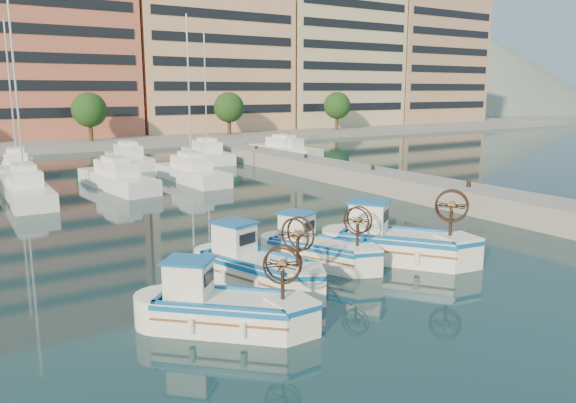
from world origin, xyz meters
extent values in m
plane|color=#193A41|center=(0.00, 0.00, 0.00)|extent=(300.00, 300.00, 0.00)
cube|color=gray|center=(13.00, 8.00, 0.60)|extent=(3.00, 60.00, 1.20)
cube|color=gray|center=(0.00, 67.00, 0.30)|extent=(180.00, 40.00, 0.60)
cube|color=#BA5F48|center=(1.00, 65.00, 13.10)|extent=(22.00, 14.00, 25.00)
cube|color=black|center=(1.00, 58.00, 13.10)|extent=(20.24, 0.12, 22.50)
cube|color=tan|center=(24.00, 65.00, 11.60)|extent=(23.00, 14.00, 22.00)
cube|color=black|center=(24.00, 58.00, 11.60)|extent=(21.16, 0.12, 19.80)
cube|color=#CBBB8B|center=(47.00, 65.00, 12.60)|extent=(22.00, 14.00, 24.00)
cube|color=black|center=(47.00, 58.00, 12.60)|extent=(20.24, 0.12, 21.60)
cube|color=tan|center=(69.00, 65.00, 12.10)|extent=(21.00, 14.00, 23.00)
cube|color=black|center=(69.00, 58.00, 12.10)|extent=(19.32, 0.12, 20.70)
cylinder|color=#3F2B19|center=(4.00, 53.50, 1.50)|extent=(0.50, 0.50, 3.00)
sphere|color=#214B1A|center=(4.00, 53.50, 4.20)|extent=(4.00, 4.00, 4.00)
cylinder|color=#3F2B19|center=(22.00, 53.50, 1.50)|extent=(0.50, 0.50, 3.00)
sphere|color=#214B1A|center=(22.00, 53.50, 4.20)|extent=(4.00, 4.00, 4.00)
cylinder|color=#3F2B19|center=(40.00, 53.50, 1.50)|extent=(0.50, 0.50, 3.00)
sphere|color=#214B1A|center=(40.00, 53.50, 4.20)|extent=(4.00, 4.00, 4.00)
cone|color=slate|center=(140.00, 110.00, 0.00)|extent=(160.00, 160.00, 50.00)
cube|color=white|center=(-7.33, 21.96, 0.50)|extent=(2.37, 9.82, 1.00)
cylinder|color=silver|center=(-7.33, 21.96, 6.00)|extent=(0.12, 0.12, 11.00)
cube|color=white|center=(-1.63, 22.75, 0.50)|extent=(3.19, 8.92, 1.00)
cube|color=white|center=(3.65, 22.70, 0.50)|extent=(2.60, 8.18, 1.00)
cylinder|color=silver|center=(3.65, 22.70, 6.00)|extent=(0.12, 0.12, 11.00)
cube|color=white|center=(-6.43, 32.67, 0.50)|extent=(3.35, 8.10, 1.00)
cylinder|color=silver|center=(-6.43, 32.67, 6.00)|extent=(0.12, 0.12, 11.00)
cube|color=white|center=(2.34, 33.36, 0.50)|extent=(2.47, 8.09, 1.00)
cube|color=white|center=(9.59, 33.17, 0.50)|extent=(2.75, 8.50, 1.00)
cylinder|color=silver|center=(9.59, 33.17, 6.00)|extent=(0.12, 0.12, 11.00)
cube|color=white|center=(17.64, 32.62, 0.50)|extent=(3.65, 9.06, 1.00)
cube|color=white|center=(-5.46, -1.41, 0.46)|extent=(3.73, 3.64, 0.91)
cube|color=#0C549D|center=(-5.46, -1.41, 0.80)|extent=(3.85, 3.75, 0.14)
cube|color=blue|center=(-5.46, -1.41, 0.75)|extent=(3.23, 3.14, 0.05)
cube|color=white|center=(-6.23, -0.69, 1.39)|extent=(1.48, 1.47, 0.96)
cube|color=#0C549D|center=(-6.23, -0.69, 1.91)|extent=(1.66, 1.66, 0.07)
cylinder|color=#331E14|center=(-4.32, -2.48, 1.42)|extent=(0.10, 0.10, 1.01)
cylinder|color=brown|center=(-4.32, -2.48, 1.96)|extent=(0.37, 0.37, 0.24)
torus|color=#331E14|center=(-4.41, -2.57, 1.96)|extent=(0.78, 0.74, 1.02)
torus|color=#331E14|center=(-4.23, -2.38, 1.96)|extent=(0.78, 0.74, 1.02)
cube|color=white|center=(-3.04, 1.11, 0.48)|extent=(2.76, 4.20, 0.97)
cube|color=#0C549D|center=(-3.04, 1.11, 0.85)|extent=(2.85, 4.33, 0.15)
cube|color=blue|center=(-3.04, 1.11, 0.79)|extent=(2.30, 3.72, 0.06)
cube|color=white|center=(-3.38, 2.16, 1.48)|extent=(1.33, 1.45, 1.02)
cube|color=#0C549D|center=(-3.38, 2.16, 2.03)|extent=(1.51, 1.63, 0.07)
cylinder|color=#331E14|center=(-2.53, -0.48, 1.51)|extent=(0.11, 0.11, 1.07)
cylinder|color=brown|center=(-2.53, -0.48, 2.08)|extent=(0.36, 0.34, 0.26)
torus|color=#331E14|center=(-2.67, -0.52, 2.08)|extent=(0.39, 1.05, 1.08)
torus|color=#331E14|center=(-2.40, -0.43, 2.08)|extent=(0.39, 1.05, 1.08)
cube|color=white|center=(0.05, 1.95, 0.45)|extent=(2.88, 3.89, 0.89)
cube|color=#0C549D|center=(0.05, 1.95, 0.79)|extent=(2.96, 4.01, 0.14)
cube|color=blue|center=(0.05, 1.95, 0.73)|extent=(2.42, 3.43, 0.05)
cube|color=white|center=(-0.37, 2.88, 1.36)|extent=(1.31, 1.40, 0.94)
cube|color=#0C549D|center=(-0.37, 2.88, 1.87)|extent=(1.48, 1.57, 0.07)
cylinder|color=#331E14|center=(0.69, 0.55, 1.39)|extent=(0.10, 0.10, 0.99)
cylinder|color=brown|center=(0.69, 0.55, 1.92)|extent=(0.35, 0.33, 0.24)
torus|color=#331E14|center=(0.57, 0.50, 1.92)|extent=(0.47, 0.93, 1.00)
torus|color=#331E14|center=(0.80, 0.61, 1.92)|extent=(0.47, 0.93, 1.00)
cube|color=white|center=(2.92, 0.75, 0.53)|extent=(4.04, 4.52, 1.07)
cube|color=#0C549D|center=(2.92, 0.75, 0.94)|extent=(4.17, 4.65, 0.16)
cube|color=blue|center=(2.92, 0.75, 0.88)|extent=(3.47, 3.93, 0.06)
cube|color=white|center=(2.18, 1.72, 1.63)|extent=(1.69, 1.73, 1.12)
cube|color=#0C549D|center=(2.18, 1.72, 2.24)|extent=(1.91, 1.95, 0.08)
cylinder|color=#331E14|center=(4.03, -0.71, 1.66)|extent=(0.12, 0.12, 1.18)
cylinder|color=brown|center=(4.03, -0.71, 2.29)|extent=(0.43, 0.42, 0.29)
torus|color=#331E14|center=(3.90, -0.81, 2.29)|extent=(0.78, 0.99, 1.19)
torus|color=#331E14|center=(4.15, -0.62, 2.29)|extent=(0.78, 0.99, 1.19)
camera|label=1|loc=(-11.72, -14.42, 6.42)|focal=35.00mm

